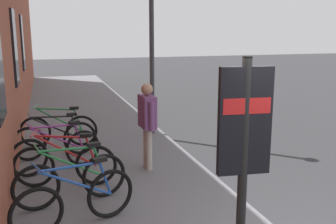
{
  "coord_description": "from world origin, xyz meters",
  "views": [
    {
      "loc": [
        -3.44,
        2.9,
        2.77
      ],
      "look_at": [
        3.17,
        0.8,
        1.3
      ],
      "focal_mm": 41.6,
      "sensor_mm": 36.0,
      "label": 1
    }
  ],
  "objects_px": {
    "pedestrian_near_bus": "(147,117)",
    "bicycle_nearest_sign": "(72,180)",
    "bicycle_leaning_wall": "(76,201)",
    "bicycle_mid_rack": "(66,164)",
    "bicycle_beside_lamp": "(55,140)",
    "bicycle_under_window": "(59,130)",
    "transit_info_sign": "(244,136)",
    "bicycle_end_of_row": "(57,151)",
    "street_lamp": "(151,1)"
  },
  "relations": [
    {
      "from": "bicycle_leaning_wall",
      "to": "bicycle_under_window",
      "type": "relative_size",
      "value": 0.97
    },
    {
      "from": "bicycle_end_of_row",
      "to": "street_lamp",
      "type": "relative_size",
      "value": 0.3
    },
    {
      "from": "bicycle_mid_rack",
      "to": "transit_info_sign",
      "type": "bearing_deg",
      "value": -152.86
    },
    {
      "from": "bicycle_mid_rack",
      "to": "bicycle_beside_lamp",
      "type": "relative_size",
      "value": 0.99
    },
    {
      "from": "bicycle_under_window",
      "to": "street_lamp",
      "type": "relative_size",
      "value": 0.31
    },
    {
      "from": "bicycle_leaning_wall",
      "to": "bicycle_nearest_sign",
      "type": "height_order",
      "value": "same"
    },
    {
      "from": "bicycle_nearest_sign",
      "to": "bicycle_mid_rack",
      "type": "bearing_deg",
      "value": 4.31
    },
    {
      "from": "bicycle_beside_lamp",
      "to": "bicycle_under_window",
      "type": "bearing_deg",
      "value": -7.56
    },
    {
      "from": "bicycle_under_window",
      "to": "street_lamp",
      "type": "xyz_separation_m",
      "value": [
        0.51,
        -2.37,
        2.95
      ]
    },
    {
      "from": "bicycle_leaning_wall",
      "to": "bicycle_nearest_sign",
      "type": "xyz_separation_m",
      "value": [
        0.8,
        -0.0,
        0.0
      ]
    },
    {
      "from": "bicycle_under_window",
      "to": "bicycle_mid_rack",
      "type": "bearing_deg",
      "value": -179.74
    },
    {
      "from": "bicycle_beside_lamp",
      "to": "transit_info_sign",
      "type": "height_order",
      "value": "transit_info_sign"
    },
    {
      "from": "bicycle_nearest_sign",
      "to": "bicycle_end_of_row",
      "type": "distance_m",
      "value": 1.57
    },
    {
      "from": "bicycle_leaning_wall",
      "to": "bicycle_under_window",
      "type": "xyz_separation_m",
      "value": [
        4.0,
        0.07,
        0.0
      ]
    },
    {
      "from": "bicycle_beside_lamp",
      "to": "pedestrian_near_bus",
      "type": "bearing_deg",
      "value": -126.37
    },
    {
      "from": "street_lamp",
      "to": "bicycle_nearest_sign",
      "type": "bearing_deg",
      "value": 148.16
    },
    {
      "from": "transit_info_sign",
      "to": "street_lamp",
      "type": "height_order",
      "value": "street_lamp"
    },
    {
      "from": "bicycle_beside_lamp",
      "to": "transit_info_sign",
      "type": "distance_m",
      "value": 5.31
    },
    {
      "from": "bicycle_mid_rack",
      "to": "street_lamp",
      "type": "relative_size",
      "value": 0.31
    },
    {
      "from": "bicycle_nearest_sign",
      "to": "street_lamp",
      "type": "distance_m",
      "value": 5.27
    },
    {
      "from": "bicycle_nearest_sign",
      "to": "transit_info_sign",
      "type": "height_order",
      "value": "transit_info_sign"
    },
    {
      "from": "bicycle_nearest_sign",
      "to": "street_lamp",
      "type": "bearing_deg",
      "value": -31.84
    },
    {
      "from": "bicycle_leaning_wall",
      "to": "bicycle_end_of_row",
      "type": "relative_size",
      "value": 1.0
    },
    {
      "from": "bicycle_leaning_wall",
      "to": "bicycle_mid_rack",
      "type": "relative_size",
      "value": 0.97
    },
    {
      "from": "bicycle_beside_lamp",
      "to": "bicycle_under_window",
      "type": "distance_m",
      "value": 0.8
    },
    {
      "from": "bicycle_leaning_wall",
      "to": "street_lamp",
      "type": "bearing_deg",
      "value": -27.06
    },
    {
      "from": "bicycle_beside_lamp",
      "to": "bicycle_under_window",
      "type": "relative_size",
      "value": 1.01
    },
    {
      "from": "pedestrian_near_bus",
      "to": "bicycle_nearest_sign",
      "type": "bearing_deg",
      "value": 127.65
    },
    {
      "from": "bicycle_nearest_sign",
      "to": "pedestrian_near_bus",
      "type": "xyz_separation_m",
      "value": [
        1.17,
        -1.51,
        0.63
      ]
    },
    {
      "from": "bicycle_beside_lamp",
      "to": "bicycle_leaning_wall",
      "type": "bearing_deg",
      "value": -176.94
    },
    {
      "from": "bicycle_under_window",
      "to": "bicycle_beside_lamp",
      "type": "bearing_deg",
      "value": 172.44
    },
    {
      "from": "pedestrian_near_bus",
      "to": "street_lamp",
      "type": "xyz_separation_m",
      "value": [
        2.54,
        -0.79,
        2.31
      ]
    },
    {
      "from": "bicycle_leaning_wall",
      "to": "bicycle_mid_rack",
      "type": "xyz_separation_m",
      "value": [
        1.54,
        0.06,
        0.0
      ]
    },
    {
      "from": "bicycle_leaning_wall",
      "to": "bicycle_nearest_sign",
      "type": "relative_size",
      "value": 0.97
    },
    {
      "from": "bicycle_leaning_wall",
      "to": "bicycle_end_of_row",
      "type": "height_order",
      "value": "same"
    },
    {
      "from": "transit_info_sign",
      "to": "bicycle_under_window",
      "type": "bearing_deg",
      "value": 16.25
    },
    {
      "from": "transit_info_sign",
      "to": "pedestrian_near_bus",
      "type": "xyz_separation_m",
      "value": [
        3.62,
        0.07,
        -0.58
      ]
    },
    {
      "from": "bicycle_nearest_sign",
      "to": "pedestrian_near_bus",
      "type": "distance_m",
      "value": 2.01
    },
    {
      "from": "pedestrian_near_bus",
      "to": "street_lamp",
      "type": "relative_size",
      "value": 0.29
    },
    {
      "from": "bicycle_end_of_row",
      "to": "street_lamp",
      "type": "distance_m",
      "value": 4.4
    },
    {
      "from": "bicycle_mid_rack",
      "to": "bicycle_beside_lamp",
      "type": "distance_m",
      "value": 1.67
    },
    {
      "from": "bicycle_end_of_row",
      "to": "pedestrian_near_bus",
      "type": "relative_size",
      "value": 1.02
    },
    {
      "from": "transit_info_sign",
      "to": "bicycle_mid_rack",
      "type": "bearing_deg",
      "value": 27.14
    },
    {
      "from": "bicycle_nearest_sign",
      "to": "bicycle_beside_lamp",
      "type": "bearing_deg",
      "value": 4.09
    },
    {
      "from": "bicycle_beside_lamp",
      "to": "pedestrian_near_bus",
      "type": "xyz_separation_m",
      "value": [
        -1.24,
        -1.68,
        0.63
      ]
    },
    {
      "from": "bicycle_end_of_row",
      "to": "bicycle_leaning_wall",
      "type": "bearing_deg",
      "value": -176.08
    },
    {
      "from": "bicycle_leaning_wall",
      "to": "transit_info_sign",
      "type": "relative_size",
      "value": 0.71
    },
    {
      "from": "bicycle_under_window",
      "to": "transit_info_sign",
      "type": "distance_m",
      "value": 6.01
    },
    {
      "from": "bicycle_under_window",
      "to": "transit_info_sign",
      "type": "height_order",
      "value": "transit_info_sign"
    },
    {
      "from": "pedestrian_near_bus",
      "to": "transit_info_sign",
      "type": "bearing_deg",
      "value": -178.89
    }
  ]
}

